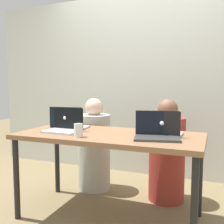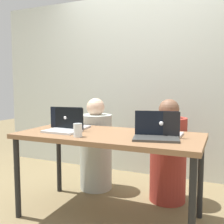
% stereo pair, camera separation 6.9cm
% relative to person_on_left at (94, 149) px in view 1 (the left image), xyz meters
% --- Properties ---
extents(ground_plane, '(12.00, 12.00, 0.00)m').
position_rel_person_on_left_xyz_m(ground_plane, '(0.41, -0.55, -0.46)').
color(ground_plane, olive).
extents(back_wall, '(4.50, 0.10, 2.34)m').
position_rel_person_on_left_xyz_m(back_wall, '(0.41, 0.74, 0.71)').
color(back_wall, silver).
rests_on(back_wall, ground).
extents(desk, '(1.58, 0.73, 0.75)m').
position_rel_person_on_left_xyz_m(desk, '(0.41, -0.55, 0.23)').
color(desk, brown).
rests_on(desk, ground).
extents(person_on_left, '(0.42, 0.42, 1.03)m').
position_rel_person_on_left_xyz_m(person_on_left, '(0.00, 0.00, 0.00)').
color(person_on_left, '#AFB8AF').
rests_on(person_on_left, ground).
extents(person_on_right, '(0.43, 0.43, 1.03)m').
position_rel_person_on_left_xyz_m(person_on_right, '(0.81, -0.00, 0.00)').
color(person_on_right, '#9F332A').
rests_on(person_on_right, ground).
extents(laptop_back_right, '(0.29, 0.24, 0.21)m').
position_rel_person_on_left_xyz_m(laptop_back_right, '(0.86, -0.47, 0.34)').
color(laptop_back_right, silver).
rests_on(laptop_back_right, desk).
extents(laptop_front_left, '(0.32, 0.25, 0.21)m').
position_rel_person_on_left_xyz_m(laptop_front_left, '(-0.00, -0.62, 0.34)').
color(laptop_front_left, silver).
rests_on(laptop_front_left, desk).
extents(laptop_back_left, '(0.35, 0.27, 0.21)m').
position_rel_person_on_left_xyz_m(laptop_back_left, '(-0.05, -0.46, 0.34)').
color(laptop_back_left, '#B4B0B3').
rests_on(laptop_back_left, desk).
extents(laptop_front_right, '(0.38, 0.29, 0.21)m').
position_rel_person_on_left_xyz_m(laptop_front_right, '(0.84, -0.62, 0.34)').
color(laptop_front_right, '#3B3C3A').
rests_on(laptop_front_right, desk).
extents(water_glass_left, '(0.07, 0.07, 0.11)m').
position_rel_person_on_left_xyz_m(water_glass_left, '(0.24, -0.78, 0.34)').
color(water_glass_left, white).
rests_on(water_glass_left, desk).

